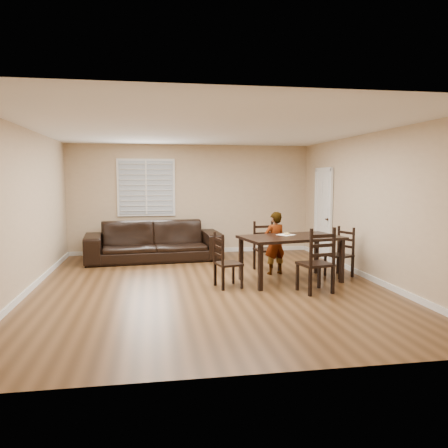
{
  "coord_description": "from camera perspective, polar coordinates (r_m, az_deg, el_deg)",
  "views": [
    {
      "loc": [
        -0.96,
        -7.41,
        1.88
      ],
      "look_at": [
        0.4,
        0.82,
        1.0
      ],
      "focal_mm": 35.0,
      "sensor_mm": 36.0,
      "label": 1
    }
  ],
  "objects": [
    {
      "name": "room",
      "position": [
        7.66,
        -1.9,
        5.47
      ],
      "size": [
        6.04,
        7.04,
        2.72
      ],
      "color": "tan",
      "rests_on": "ground"
    },
    {
      "name": "chair_right",
      "position": [
        8.72,
        15.3,
        -3.75
      ],
      "size": [
        0.53,
        0.55,
        0.95
      ],
      "rotation": [
        0.0,
        0.0,
        -1.17
      ],
      "color": "black",
      "rests_on": "ground"
    },
    {
      "name": "sofa",
      "position": [
        10.13,
        -9.14,
        -2.2
      ],
      "size": [
        3.13,
        1.43,
        0.89
      ],
      "primitive_type": "imported",
      "rotation": [
        0.0,
        0.0,
        0.08
      ],
      "color": "black",
      "rests_on": "ground"
    },
    {
      "name": "chair_near",
      "position": [
        9.03,
        5.29,
        -3.09
      ],
      "size": [
        0.5,
        0.48,
        1.0
      ],
      "rotation": [
        0.0,
        0.0,
        0.14
      ],
      "color": "black",
      "rests_on": "ground"
    },
    {
      "name": "ground",
      "position": [
        7.71,
        -1.94,
        -8.1
      ],
      "size": [
        7.0,
        7.0,
        0.0
      ],
      "primitive_type": "plane",
      "color": "brown",
      "rests_on": "ground"
    },
    {
      "name": "chair_far",
      "position": [
        7.25,
        12.38,
        -5.12
      ],
      "size": [
        0.57,
        0.55,
        1.09
      ],
      "rotation": [
        0.0,
        0.0,
        3.34
      ],
      "color": "black",
      "rests_on": "ground"
    },
    {
      "name": "dining_table",
      "position": [
        8.0,
        8.76,
        -2.2
      ],
      "size": [
        1.93,
        1.32,
        0.83
      ],
      "rotation": [
        0.0,
        0.0,
        0.2
      ],
      "color": "black",
      "rests_on": "ground"
    },
    {
      "name": "chair_left",
      "position": [
        7.5,
        -0.24,
        -5.11
      ],
      "size": [
        0.48,
        0.5,
        0.95
      ],
      "rotation": [
        0.0,
        0.0,
        1.79
      ],
      "color": "black",
      "rests_on": "ground"
    },
    {
      "name": "child",
      "position": [
        8.58,
        6.64,
        -2.5
      ],
      "size": [
        0.51,
        0.4,
        1.23
      ],
      "primitive_type": "imported",
      "rotation": [
        0.0,
        0.0,
        3.41
      ],
      "color": "gray",
      "rests_on": "ground"
    },
    {
      "name": "donut",
      "position": [
        8.17,
        8.22,
        -1.24
      ],
      "size": [
        0.11,
        0.11,
        0.04
      ],
      "color": "gold",
      "rests_on": "napkin"
    },
    {
      "name": "napkin",
      "position": [
        8.16,
        8.08,
        -1.4
      ],
      "size": [
        0.37,
        0.37,
        0.0
      ],
      "primitive_type": "cube",
      "rotation": [
        0.0,
        0.0,
        0.55
      ],
      "color": "silver",
      "rests_on": "dining_table"
    }
  ]
}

